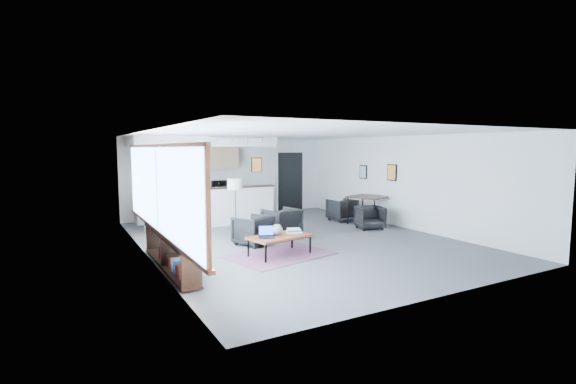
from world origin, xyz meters
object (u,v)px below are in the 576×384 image
book_stack (294,231)px  laptop (266,234)px  armchair_left (253,229)px  dining_chair_far (342,211)px  microwave (220,184)px  armchair_right (282,221)px  floor_lamp (235,186)px  coffee_table (280,237)px  dining_table (368,199)px  ceramic_pot (277,230)px  dining_chair_near (370,218)px

book_stack → laptop: bearing=-172.6°
armchair_left → laptop: bearing=56.3°
dining_chair_far → microwave: size_ratio=1.31×
armchair_right → floor_lamp: floor_lamp is taller
coffee_table → dining_table: size_ratio=1.10×
laptop → book_stack: (0.71, 0.09, -0.02)m
coffee_table → dining_chair_far: size_ratio=2.18×
armchair_right → dining_table: size_ratio=0.63×
laptop → floor_lamp: floor_lamp is taller
coffee_table → armchair_left: bearing=84.3°
dining_table → floor_lamp: bearing=169.6°
book_stack → armchair_left: size_ratio=0.52×
laptop → dining_chair_far: (3.96, 2.77, -0.17)m
dining_table → dining_chair_far: size_ratio=1.98×
coffee_table → microwave: microwave is taller
coffee_table → laptop: (-0.31, 0.00, 0.10)m
coffee_table → laptop: laptop is taller
ceramic_pot → armchair_left: 1.12m
book_stack → dining_table: size_ratio=0.31×
armchair_right → dining_table: dining_table is taller
laptop → armchair_right: size_ratio=0.49×
book_stack → dining_chair_far: bearing=39.5°
dining_table → armchair_left: bearing=-168.5°
book_stack → microwave: bearing=87.9°
coffee_table → dining_chair_near: bearing=9.2°
dining_chair_near → book_stack: bearing=-141.3°
coffee_table → dining_chair_near: (3.54, 1.31, -0.09)m
armchair_right → dining_chair_far: armchair_right is taller
laptop → dining_chair_near: laptop is taller
armchair_right → dining_chair_far: bearing=-167.3°
floor_lamp → microwave: (0.50, 2.57, -0.16)m
ceramic_pot → microwave: 5.31m
laptop → microwave: 5.38m
ceramic_pot → book_stack: bearing=7.8°
dining_chair_near → microwave: (-2.95, 3.96, 0.79)m
armchair_left → armchair_right: 1.12m
coffee_table → dining_chair_near: 3.78m
book_stack → dining_chair_near: (3.14, 1.22, -0.17)m
laptop → coffee_table: bearing=21.8°
microwave → floor_lamp: bearing=-102.7°
armchair_left → ceramic_pot: bearing=69.4°
laptop → dining_table: size_ratio=0.31×
dining_table → dining_chair_near: bearing=-126.5°
microwave → dining_table: bearing=-45.4°
armchair_right → dining_chair_far: size_ratio=1.25×
ceramic_pot → floor_lamp: bearing=87.1°
coffee_table → armchair_left: 1.15m
book_stack → dining_chair_near: bearing=21.2°
armchair_left → dining_table: (4.14, 0.84, 0.38)m
armchair_left → dining_table: size_ratio=0.60×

